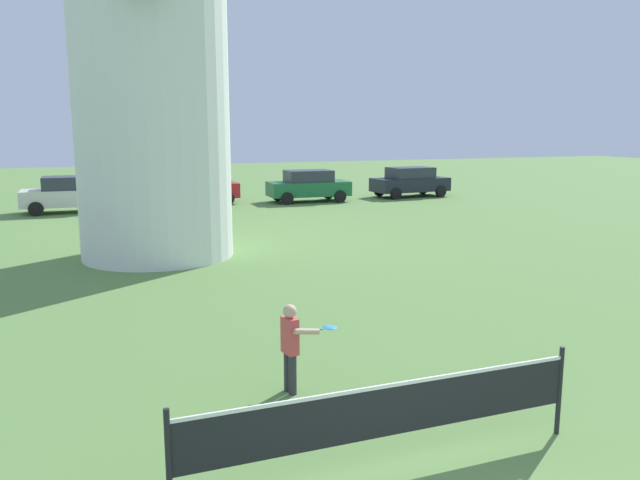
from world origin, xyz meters
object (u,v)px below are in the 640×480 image
Objects in this scene: player_far at (292,343)px; parked_car_black at (410,181)px; parked_car_green at (309,185)px; parked_car_cream at (72,194)px; parked_car_red at (197,187)px; tennis_net at (388,411)px.

parked_car_black is at bearing 57.14° from player_far.
parked_car_black is at bearing 1.86° from parked_car_green.
parked_car_cream and parked_car_red have the same top height.
parked_car_red is (2.78, 22.42, 0.09)m from player_far.
tennis_net is 23.98m from parked_car_cream.
parked_car_green is at bearing 69.21° from player_far.
parked_car_green is (10.96, -0.05, -0.00)m from parked_car_cream.
parked_car_green is at bearing 71.74° from tennis_net.
player_far is 0.31× the size of parked_car_cream.
parked_car_cream is 1.00× the size of parked_car_black.
parked_car_cream is 16.79m from parked_car_black.
parked_car_cream is 1.03× the size of parked_car_green.
parked_car_green is (5.35, -1.00, 0.00)m from parked_car_red.
parked_car_cream and parked_car_green have the same top height.
tennis_net is 1.12× the size of parked_car_cream.
player_far reaches higher than tennis_net.
parked_car_cream is 1.08× the size of parked_car_red.
parked_car_red is at bearing 84.27° from tennis_net.
parked_car_red is 5.44m from parked_car_green.
parked_car_green is at bearing -10.60° from parked_car_red.
parked_car_green is at bearing -178.14° from parked_car_black.
parked_car_black is at bearing 60.28° from tennis_net.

